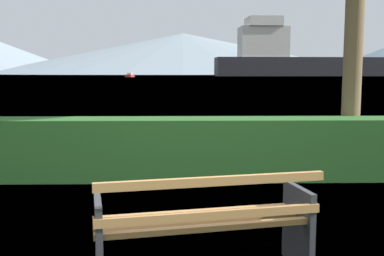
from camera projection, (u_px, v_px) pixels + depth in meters
The scene contains 6 objects.
water_surface at pixel (183, 75), 309.61m from camera, with size 620.00×620.00×0.00m, color #7A99A8.
park_bench at pixel (205, 225), 3.57m from camera, with size 1.78×0.90×0.87m.
hedge_row at pixel (193, 148), 6.97m from camera, with size 10.82×0.70×0.92m, color #285B23.
cargo_ship_large at pixel (325, 60), 206.74m from camera, with size 117.10×19.80×25.83m.
fishing_boat_near at pixel (130, 75), 164.64m from camera, with size 2.87×6.60×1.55m.
distant_hills at pixel (100, 48), 537.14m from camera, with size 967.07×430.91×75.11m.
Camera 1 is at (-0.16, -3.51, 1.61)m, focal length 43.00 mm.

